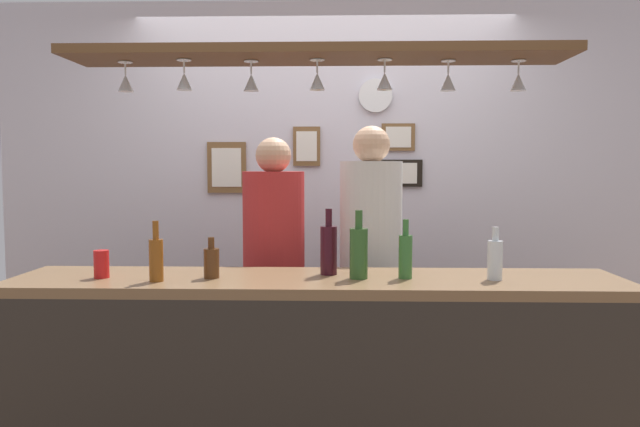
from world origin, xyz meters
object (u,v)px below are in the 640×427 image
object	(u,v)px
person_middle_white_patterned_shirt	(371,251)
bottle_beer_amber_tall	(156,258)
bottle_soda_clear	(495,259)
bottle_beer_green_import	(405,255)
person_left_red_shirt	(274,257)
drink_can	(101,264)
picture_frame_crest	(307,146)
bottle_wine_dark_red	(329,249)
picture_frame_lower_pair	(400,173)
picture_frame_caricature	(227,167)
bottle_champagne_green	(359,252)
wall_clock	(375,96)
bottle_beer_brown_stubby	(211,262)
picture_frame_upper_small	(398,137)

from	to	relation	value
person_middle_white_patterned_shirt	bottle_beer_amber_tall	bearing A→B (deg)	-140.67
bottle_soda_clear	bottle_beer_green_import	bearing A→B (deg)	176.49
person_left_red_shirt	drink_can	distance (m)	0.99
picture_frame_crest	bottle_wine_dark_red	bearing A→B (deg)	-82.77
person_middle_white_patterned_shirt	picture_frame_lower_pair	xyz separation A→B (m)	(0.23, 0.74, 0.42)
picture_frame_lower_pair	picture_frame_caricature	xyz separation A→B (m)	(-1.16, 0.00, 0.04)
picture_frame_lower_pair	person_left_red_shirt	bearing A→B (deg)	-135.92
bottle_champagne_green	picture_frame_caricature	world-z (taller)	picture_frame_caricature
bottle_wine_dark_red	bottle_beer_green_import	bearing A→B (deg)	-14.93
bottle_wine_dark_red	picture_frame_crest	xyz separation A→B (m)	(-0.17, 1.33, 0.51)
drink_can	wall_clock	size ratio (longest dim) A/B	0.55
bottle_beer_amber_tall	picture_frame_lower_pair	distance (m)	1.96
bottle_beer_green_import	bottle_champagne_green	size ratio (longest dim) A/B	0.87
person_middle_white_patterned_shirt	bottle_champagne_green	size ratio (longest dim) A/B	5.76
picture_frame_lower_pair	picture_frame_crest	bearing A→B (deg)	180.00
bottle_beer_brown_stubby	drink_can	xyz separation A→B (m)	(-0.49, -0.01, -0.01)
bottle_soda_clear	bottle_beer_brown_stubby	bearing A→B (deg)	179.67
bottle_beer_brown_stubby	bottle_wine_dark_red	world-z (taller)	bottle_wine_dark_red
picture_frame_caricature	bottle_beer_amber_tall	bearing A→B (deg)	-90.99
drink_can	picture_frame_crest	world-z (taller)	picture_frame_crest
person_left_red_shirt	wall_clock	xyz separation A→B (m)	(0.60, 0.73, 0.97)
bottle_beer_brown_stubby	bottle_soda_clear	distance (m)	1.23
person_middle_white_patterned_shirt	bottle_wine_dark_red	bearing A→B (deg)	-110.69
bottle_beer_brown_stubby	person_middle_white_patterned_shirt	bearing A→B (deg)	43.38
drink_can	picture_frame_caricature	size ratio (longest dim) A/B	0.36
bottle_soda_clear	bottle_wine_dark_red	world-z (taller)	bottle_wine_dark_red
person_left_red_shirt	picture_frame_caricature	xyz separation A→B (m)	(-0.39, 0.74, 0.50)
person_left_red_shirt	picture_frame_caricature	size ratio (longest dim) A/B	4.90
bottle_beer_amber_tall	picture_frame_crest	size ratio (longest dim) A/B	1.00
bottle_beer_green_import	picture_frame_crest	size ratio (longest dim) A/B	1.00
drink_can	bottle_wine_dark_red	bearing A→B (deg)	6.61
picture_frame_crest	picture_frame_upper_small	bearing A→B (deg)	0.00
bottle_champagne_green	bottle_soda_clear	size ratio (longest dim) A/B	1.30
bottle_beer_amber_tall	bottle_champagne_green	size ratio (longest dim) A/B	0.87
picture_frame_upper_small	wall_clock	world-z (taller)	wall_clock
bottle_soda_clear	picture_frame_crest	world-z (taller)	picture_frame_crest
person_middle_white_patterned_shirt	wall_clock	xyz separation A→B (m)	(0.06, 0.73, 0.93)
picture_frame_crest	bottle_soda_clear	bearing A→B (deg)	-58.37
bottle_beer_brown_stubby	picture_frame_lower_pair	xyz separation A→B (m)	(0.97, 1.44, 0.38)
bottle_soda_clear	picture_frame_caricature	size ratio (longest dim) A/B	0.68
person_middle_white_patterned_shirt	bottle_beer_amber_tall	xyz separation A→B (m)	(-0.96, -0.78, 0.07)
bottle_beer_brown_stubby	picture_frame_upper_small	distance (m)	1.83
bottle_champagne_green	bottle_soda_clear	bearing A→B (deg)	-1.49
person_left_red_shirt	bottle_soda_clear	bearing A→B (deg)	-34.24
person_left_red_shirt	person_middle_white_patterned_shirt	xyz separation A→B (m)	(0.54, 0.00, 0.04)
bottle_beer_brown_stubby	picture_frame_crest	distance (m)	1.58
bottle_wine_dark_red	picture_frame_caricature	xyz separation A→B (m)	(-0.71, 1.33, 0.37)
bottle_wine_dark_red	picture_frame_caricature	world-z (taller)	picture_frame_caricature
picture_frame_lower_pair	picture_frame_upper_small	distance (m)	0.24
bottle_beer_brown_stubby	drink_can	world-z (taller)	bottle_beer_brown_stubby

